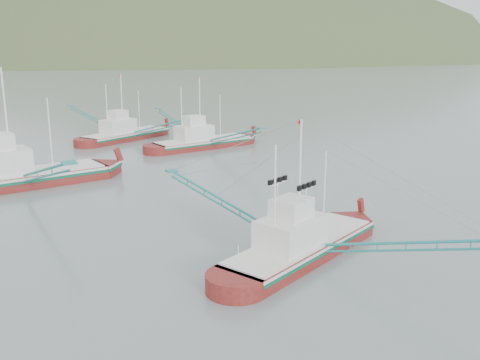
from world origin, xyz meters
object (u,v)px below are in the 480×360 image
bg_boat_left (15,168)px  bg_boat_far (125,126)px  bg_boat_right (202,136)px  main_boat (301,228)px

bg_boat_left → bg_boat_far: 26.84m
bg_boat_right → main_boat: bearing=-112.9°
bg_boat_left → bg_boat_far: (16.93, 20.82, 0.18)m
main_boat → bg_boat_left: bearing=94.5°
main_boat → bg_boat_right: bg_boat_right is taller
bg_boat_far → bg_boat_right: bearing=-82.7°
bg_boat_right → bg_boat_far: bg_boat_far is taller
bg_boat_right → bg_boat_left: 25.85m
bg_boat_right → bg_boat_far: bearing=115.2°
main_boat → bg_boat_left: size_ratio=0.76×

